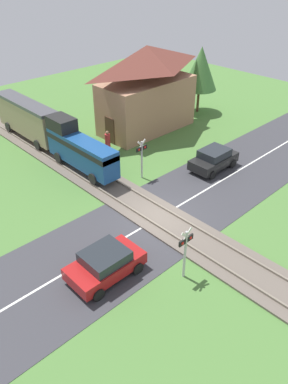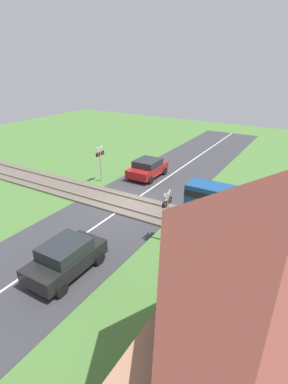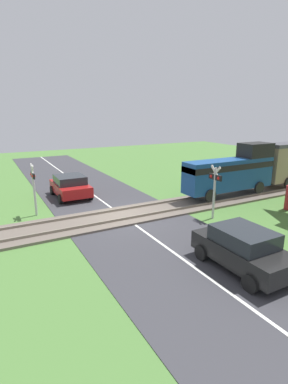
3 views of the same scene
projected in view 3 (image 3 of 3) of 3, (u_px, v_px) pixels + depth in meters
The scene contains 8 objects.
ground_plane at pixel (123, 217), 15.85m from camera, with size 60.00×60.00×0.00m, color #4C7A38.
road_surface at pixel (123, 217), 15.85m from camera, with size 48.00×6.40×0.02m.
track_bed at pixel (123, 216), 15.83m from camera, with size 2.80×48.00×0.24m.
train at pixel (273, 164), 20.59m from camera, with size 1.58×14.11×3.18m.
car_near_crossing at pixel (70, 186), 19.27m from camera, with size 3.60×2.07×1.43m.
car_far_side at pixel (243, 248), 10.45m from camera, with size 3.63×1.89×1.50m.
crossing_signal_west_approach at pixel (34, 183), 15.60m from camera, with size 0.90×0.18×2.79m.
crossing_signal_east_approach at pixel (215, 185), 15.15m from camera, with size 0.90×0.18×2.79m.
Camera 3 is at (13.67, -6.15, 5.43)m, focal length 28.00 mm.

